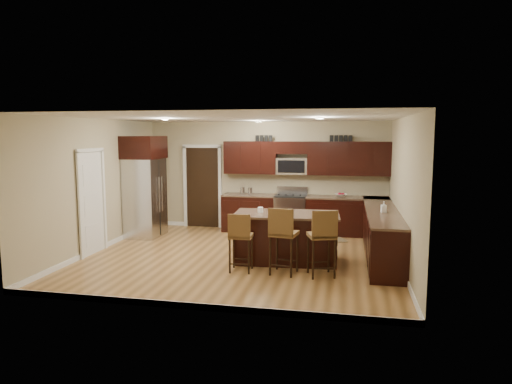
% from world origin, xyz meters
% --- Properties ---
extents(floor, '(6.00, 6.00, 0.00)m').
position_xyz_m(floor, '(0.00, 0.00, 0.00)').
color(floor, '#A47641').
rests_on(floor, ground).
extents(ceiling, '(6.00, 6.00, 0.00)m').
position_xyz_m(ceiling, '(0.00, 0.00, 2.70)').
color(ceiling, silver).
rests_on(ceiling, wall_back).
extents(wall_back, '(6.00, 0.00, 6.00)m').
position_xyz_m(wall_back, '(0.00, 2.75, 1.35)').
color(wall_back, tan).
rests_on(wall_back, floor).
extents(wall_left, '(0.00, 5.50, 5.50)m').
position_xyz_m(wall_left, '(-3.00, 0.00, 1.35)').
color(wall_left, tan).
rests_on(wall_left, floor).
extents(wall_right, '(0.00, 5.50, 5.50)m').
position_xyz_m(wall_right, '(3.00, 0.00, 1.35)').
color(wall_right, tan).
rests_on(wall_right, floor).
extents(base_cabinets, '(4.02, 3.96, 0.92)m').
position_xyz_m(base_cabinets, '(1.90, 1.45, 0.46)').
color(base_cabinets, black).
rests_on(base_cabinets, floor).
extents(upper_cabinets, '(4.00, 0.33, 0.80)m').
position_xyz_m(upper_cabinets, '(1.04, 2.58, 1.84)').
color(upper_cabinets, black).
rests_on(upper_cabinets, wall_back).
extents(range, '(0.76, 0.64, 1.11)m').
position_xyz_m(range, '(0.68, 2.45, 0.47)').
color(range, silver).
rests_on(range, floor).
extents(microwave, '(0.76, 0.31, 0.40)m').
position_xyz_m(microwave, '(0.68, 2.60, 1.62)').
color(microwave, silver).
rests_on(microwave, upper_cabinets).
extents(doorway, '(0.85, 0.03, 2.06)m').
position_xyz_m(doorway, '(-1.65, 2.73, 1.03)').
color(doorway, black).
rests_on(doorway, floor).
extents(pantry_door, '(0.03, 0.80, 2.04)m').
position_xyz_m(pantry_door, '(-2.98, -0.30, 1.02)').
color(pantry_door, white).
rests_on(pantry_door, floor).
extents(letter_decor, '(2.20, 0.03, 0.15)m').
position_xyz_m(letter_decor, '(0.90, 2.58, 2.29)').
color(letter_decor, black).
rests_on(letter_decor, upper_cabinets).
extents(island, '(2.01, 1.15, 0.92)m').
position_xyz_m(island, '(0.91, -0.09, 0.43)').
color(island, black).
rests_on(island, floor).
extents(stool_left, '(0.41, 0.41, 1.04)m').
position_xyz_m(stool_left, '(0.22, -0.93, 0.65)').
color(stool_left, brown).
rests_on(stool_left, floor).
extents(stool_mid, '(0.50, 0.50, 1.16)m').
position_xyz_m(stool_mid, '(0.96, -0.93, 0.73)').
color(stool_mid, brown).
rests_on(stool_mid, floor).
extents(stool_right, '(0.54, 0.54, 1.15)m').
position_xyz_m(stool_right, '(1.63, -0.93, 0.72)').
color(stool_right, brown).
rests_on(stool_right, floor).
extents(refrigerator, '(0.79, 0.98, 2.35)m').
position_xyz_m(refrigerator, '(-2.62, 1.39, 1.20)').
color(refrigerator, silver).
rests_on(refrigerator, floor).
extents(floor_mat, '(1.21, 1.00, 0.01)m').
position_xyz_m(floor_mat, '(1.46, 1.85, 0.01)').
color(floor_mat, brown).
rests_on(floor_mat, floor).
extents(fruit_bowl, '(0.32, 0.32, 0.07)m').
position_xyz_m(fruit_bowl, '(1.87, 2.45, 0.96)').
color(fruit_bowl, silver).
rests_on(fruit_bowl, base_cabinets).
extents(soap_bottle, '(0.11, 0.11, 0.21)m').
position_xyz_m(soap_bottle, '(2.70, 0.37, 1.03)').
color(soap_bottle, '#B2B2B2').
rests_on(soap_bottle, base_cabinets).
extents(canister_tall, '(0.12, 0.12, 0.18)m').
position_xyz_m(canister_tall, '(-0.52, 2.45, 1.01)').
color(canister_tall, silver).
rests_on(canister_tall, base_cabinets).
extents(canister_short, '(0.11, 0.11, 0.17)m').
position_xyz_m(canister_short, '(-0.33, 2.45, 1.00)').
color(canister_short, silver).
rests_on(canister_short, base_cabinets).
extents(island_jar, '(0.10, 0.10, 0.10)m').
position_xyz_m(island_jar, '(0.41, -0.09, 0.97)').
color(island_jar, white).
rests_on(island_jar, island).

